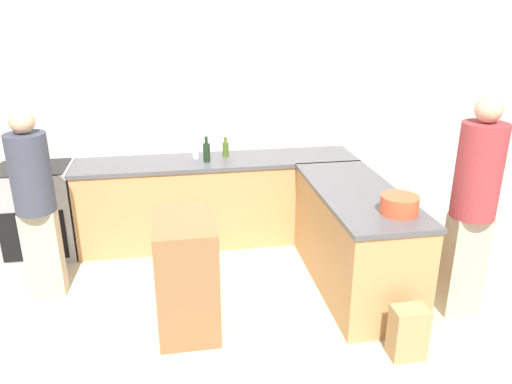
{
  "coord_description": "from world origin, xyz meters",
  "views": [
    {
      "loc": [
        -0.44,
        -3.17,
        2.4
      ],
      "look_at": [
        0.21,
        0.61,
        0.95
      ],
      "focal_mm": 35.0,
      "sensor_mm": 36.0,
      "label": 1
    }
  ],
  "objects_px": {
    "mixing_bowl": "(399,205)",
    "vinegar_bottle_clear": "(196,152)",
    "person_at_peninsula": "(474,202)",
    "island_table": "(187,274)",
    "olive_oil_bottle": "(226,149)",
    "person_by_range": "(35,199)",
    "wine_bottle_dark": "(207,152)",
    "range_oven": "(38,211)",
    "paper_bag": "(408,333)"
  },
  "relations": [
    {
      "from": "olive_oil_bottle",
      "to": "person_at_peninsula",
      "type": "xyz_separation_m",
      "value": [
        1.71,
        -1.78,
        -0.01
      ]
    },
    {
      "from": "mixing_bowl",
      "to": "vinegar_bottle_clear",
      "type": "distance_m",
      "value": 2.23
    },
    {
      "from": "range_oven",
      "to": "person_by_range",
      "type": "bearing_deg",
      "value": -75.08
    },
    {
      "from": "olive_oil_bottle",
      "to": "wine_bottle_dark",
      "type": "distance_m",
      "value": 0.26
    },
    {
      "from": "person_at_peninsula",
      "to": "mixing_bowl",
      "type": "bearing_deg",
      "value": 175.93
    },
    {
      "from": "person_at_peninsula",
      "to": "paper_bag",
      "type": "xyz_separation_m",
      "value": [
        -0.67,
        -0.47,
        -0.77
      ]
    },
    {
      "from": "olive_oil_bottle",
      "to": "paper_bag",
      "type": "distance_m",
      "value": 2.59
    },
    {
      "from": "mixing_bowl",
      "to": "vinegar_bottle_clear",
      "type": "xyz_separation_m",
      "value": [
        -1.43,
        1.71,
        0.0
      ]
    },
    {
      "from": "person_by_range",
      "to": "range_oven",
      "type": "bearing_deg",
      "value": 104.92
    },
    {
      "from": "island_table",
      "to": "paper_bag",
      "type": "distance_m",
      "value": 1.68
    },
    {
      "from": "island_table",
      "to": "mixing_bowl",
      "type": "relative_size",
      "value": 3.16
    },
    {
      "from": "vinegar_bottle_clear",
      "to": "person_at_peninsula",
      "type": "relative_size",
      "value": 0.1
    },
    {
      "from": "person_by_range",
      "to": "paper_bag",
      "type": "relative_size",
      "value": 4.11
    },
    {
      "from": "paper_bag",
      "to": "person_by_range",
      "type": "bearing_deg",
      "value": 154.1
    },
    {
      "from": "person_by_range",
      "to": "paper_bag",
      "type": "xyz_separation_m",
      "value": [
        2.72,
        -1.32,
        -0.7
      ]
    },
    {
      "from": "wine_bottle_dark",
      "to": "person_at_peninsula",
      "type": "relative_size",
      "value": 0.15
    },
    {
      "from": "olive_oil_bottle",
      "to": "person_at_peninsula",
      "type": "relative_size",
      "value": 0.12
    },
    {
      "from": "range_oven",
      "to": "person_at_peninsula",
      "type": "bearing_deg",
      "value": -24.98
    },
    {
      "from": "mixing_bowl",
      "to": "paper_bag",
      "type": "distance_m",
      "value": 0.93
    },
    {
      "from": "island_table",
      "to": "person_by_range",
      "type": "relative_size",
      "value": 0.56
    },
    {
      "from": "wine_bottle_dark",
      "to": "person_by_range",
      "type": "xyz_separation_m",
      "value": [
        -1.48,
        -0.77,
        -0.11
      ]
    },
    {
      "from": "olive_oil_bottle",
      "to": "paper_bag",
      "type": "bearing_deg",
      "value": -65.22
    },
    {
      "from": "mixing_bowl",
      "to": "range_oven",
      "type": "bearing_deg",
      "value": 151.53
    },
    {
      "from": "mixing_bowl",
      "to": "person_by_range",
      "type": "relative_size",
      "value": 0.18
    },
    {
      "from": "wine_bottle_dark",
      "to": "person_by_range",
      "type": "bearing_deg",
      "value": -152.45
    },
    {
      "from": "wine_bottle_dark",
      "to": "person_by_range",
      "type": "height_order",
      "value": "person_by_range"
    },
    {
      "from": "olive_oil_bottle",
      "to": "island_table",
      "type": "bearing_deg",
      "value": -107.2
    },
    {
      "from": "person_by_range",
      "to": "mixing_bowl",
      "type": "bearing_deg",
      "value": -16.11
    },
    {
      "from": "island_table",
      "to": "wine_bottle_dark",
      "type": "relative_size",
      "value": 3.52
    },
    {
      "from": "range_oven",
      "to": "island_table",
      "type": "relative_size",
      "value": 1.0
    },
    {
      "from": "olive_oil_bottle",
      "to": "wine_bottle_dark",
      "type": "height_order",
      "value": "wine_bottle_dark"
    },
    {
      "from": "mixing_bowl",
      "to": "olive_oil_bottle",
      "type": "relative_size",
      "value": 1.4
    },
    {
      "from": "mixing_bowl",
      "to": "person_by_range",
      "type": "xyz_separation_m",
      "value": [
        -2.81,
        0.81,
        -0.08
      ]
    },
    {
      "from": "olive_oil_bottle",
      "to": "wine_bottle_dark",
      "type": "bearing_deg",
      "value": -143.97
    },
    {
      "from": "vinegar_bottle_clear",
      "to": "paper_bag",
      "type": "xyz_separation_m",
      "value": [
        1.35,
        -2.22,
        -0.78
      ]
    },
    {
      "from": "range_oven",
      "to": "person_at_peninsula",
      "type": "distance_m",
      "value": 4.03
    },
    {
      "from": "range_oven",
      "to": "person_at_peninsula",
      "type": "relative_size",
      "value": 0.51
    },
    {
      "from": "vinegar_bottle_clear",
      "to": "person_by_range",
      "type": "bearing_deg",
      "value": -146.82
    },
    {
      "from": "wine_bottle_dark",
      "to": "paper_bag",
      "type": "relative_size",
      "value": 0.65
    },
    {
      "from": "mixing_bowl",
      "to": "vinegar_bottle_clear",
      "type": "relative_size",
      "value": 1.6
    },
    {
      "from": "wine_bottle_dark",
      "to": "paper_bag",
      "type": "distance_m",
      "value": 2.57
    },
    {
      "from": "person_at_peninsula",
      "to": "island_table",
      "type": "bearing_deg",
      "value": 175.38
    },
    {
      "from": "island_table",
      "to": "mixing_bowl",
      "type": "height_order",
      "value": "mixing_bowl"
    },
    {
      "from": "person_by_range",
      "to": "paper_bag",
      "type": "bearing_deg",
      "value": -25.9
    },
    {
      "from": "person_by_range",
      "to": "island_table",
      "type": "bearing_deg",
      "value": -29.54
    },
    {
      "from": "wine_bottle_dark",
      "to": "island_table",
      "type": "bearing_deg",
      "value": -101.17
    },
    {
      "from": "island_table",
      "to": "wine_bottle_dark",
      "type": "distance_m",
      "value": 1.57
    },
    {
      "from": "island_table",
      "to": "paper_bag",
      "type": "bearing_deg",
      "value": -22.9
    },
    {
      "from": "vinegar_bottle_clear",
      "to": "island_table",
      "type": "bearing_deg",
      "value": -96.66
    },
    {
      "from": "vinegar_bottle_clear",
      "to": "person_at_peninsula",
      "type": "bearing_deg",
      "value": -40.94
    }
  ]
}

